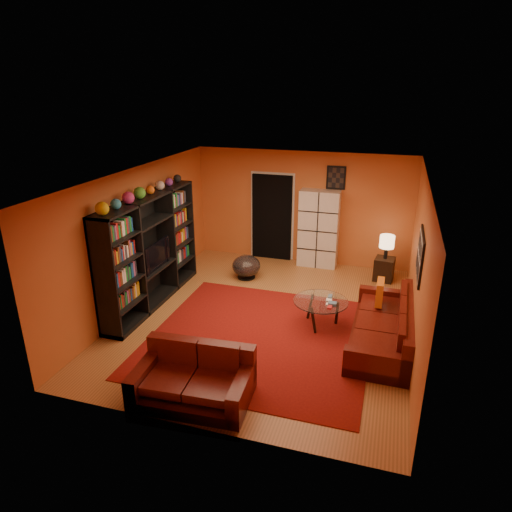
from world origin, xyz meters
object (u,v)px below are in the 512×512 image
(coffee_table, at_px, (321,303))
(storage_cabinet, at_px, (319,229))
(table_lamp, at_px, (387,242))
(loveseat, at_px, (195,378))
(bowl_chair, at_px, (246,266))
(sofa, at_px, (388,327))
(tv, at_px, (153,255))
(side_table, at_px, (384,269))
(entertainment_unit, at_px, (150,251))

(coffee_table, relative_size, storage_cabinet, 0.53)
(storage_cabinet, bearing_deg, table_lamp, -15.32)
(loveseat, xyz_separation_m, bowl_chair, (-0.58, 4.02, -0.01))
(sofa, height_order, loveseat, same)
(tv, distance_m, loveseat, 3.15)
(sofa, height_order, storage_cabinet, storage_cabinet)
(tv, height_order, table_lamp, tv)
(side_table, bearing_deg, tv, -150.50)
(entertainment_unit, distance_m, sofa, 4.49)
(sofa, relative_size, storage_cabinet, 1.34)
(loveseat, height_order, coffee_table, loveseat)
(entertainment_unit, distance_m, loveseat, 3.20)
(coffee_table, bearing_deg, table_lamp, 67.42)
(tv, relative_size, sofa, 0.37)
(loveseat, bearing_deg, entertainment_unit, 35.43)
(sofa, distance_m, storage_cabinet, 3.54)
(bowl_chair, distance_m, side_table, 2.98)
(entertainment_unit, height_order, bowl_chair, entertainment_unit)
(tv, bearing_deg, entertainment_unit, 87.36)
(sofa, bearing_deg, bowl_chair, 149.55)
(coffee_table, relative_size, table_lamp, 1.85)
(entertainment_unit, height_order, storage_cabinet, entertainment_unit)
(table_lamp, bearing_deg, coffee_table, -112.58)
(tv, relative_size, table_lamp, 1.73)
(side_table, bearing_deg, loveseat, -115.62)
(sofa, bearing_deg, storage_cabinet, 119.89)
(storage_cabinet, relative_size, side_table, 3.56)
(storage_cabinet, bearing_deg, side_table, -15.32)
(bowl_chair, distance_m, table_lamp, 3.04)
(storage_cabinet, xyz_separation_m, side_table, (1.53, -0.42, -0.64))
(table_lamp, bearing_deg, sofa, -86.40)
(coffee_table, distance_m, bowl_chair, 2.49)
(storage_cabinet, bearing_deg, sofa, -60.71)
(coffee_table, bearing_deg, sofa, -11.75)
(tv, distance_m, table_lamp, 4.83)
(entertainment_unit, bearing_deg, storage_cabinet, 45.80)
(loveseat, relative_size, storage_cabinet, 0.90)
(sofa, relative_size, loveseat, 1.48)
(entertainment_unit, xyz_separation_m, coffee_table, (3.26, -0.00, -0.62))
(coffee_table, height_order, side_table, side_table)
(entertainment_unit, height_order, loveseat, entertainment_unit)
(entertainment_unit, bearing_deg, coffee_table, -0.06)
(entertainment_unit, relative_size, loveseat, 1.87)
(entertainment_unit, relative_size, tv, 3.37)
(sofa, xyz_separation_m, loveseat, (-2.46, -2.17, 0.00))
(tv, bearing_deg, side_table, -60.50)
(sofa, bearing_deg, entertainment_unit, 177.65)
(bowl_chair, xyz_separation_m, side_table, (2.88, 0.77, -0.02))
(sofa, xyz_separation_m, bowl_chair, (-3.05, 1.85, -0.01))
(tv, xyz_separation_m, loveseat, (1.90, -2.41, -0.69))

